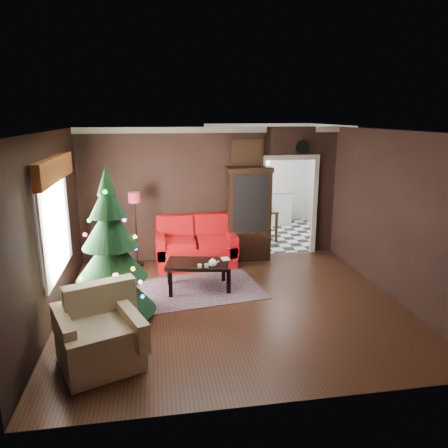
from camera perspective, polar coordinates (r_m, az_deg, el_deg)
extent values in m
plane|color=black|center=(7.12, 1.19, -10.81)|extent=(5.50, 5.50, 0.00)
plane|color=white|center=(6.44, 1.32, 12.33)|extent=(5.50, 5.50, 0.00)
plane|color=black|center=(9.06, -1.64, 4.03)|extent=(5.50, 0.00, 5.50)
plane|color=black|center=(4.33, 7.36, -7.91)|extent=(5.50, 0.00, 5.50)
plane|color=black|center=(6.72, -22.46, -0.78)|extent=(0.00, 5.50, 5.50)
plane|color=black|center=(7.63, 22.01, 0.99)|extent=(0.00, 5.50, 5.50)
cube|color=white|center=(6.89, -21.82, 0.07)|extent=(0.05, 1.60, 1.40)
cube|color=brown|center=(6.73, -21.80, 6.87)|extent=(0.12, 2.10, 0.35)
plane|color=white|center=(11.15, 6.06, -1.44)|extent=(3.00, 3.00, 0.00)
cube|color=white|center=(12.20, 4.47, 8.12)|extent=(0.70, 0.06, 0.70)
cube|color=#5B3C51|center=(7.72, -3.03, -8.70)|extent=(2.28, 1.80, 0.01)
cylinder|color=beige|center=(7.31, -3.29, -5.63)|extent=(0.08, 0.08, 0.06)
cylinder|color=silver|center=(7.32, -2.36, -5.58)|extent=(0.09, 0.09, 0.06)
imported|color=#84705D|center=(7.65, -0.33, -4.13)|extent=(0.14, 0.03, 0.19)
cylinder|color=white|center=(9.35, 10.48, 10.18)|extent=(0.32, 0.32, 0.06)
cube|color=#9E6F3C|center=(9.03, 3.14, 9.43)|extent=(0.62, 0.05, 0.52)
cube|color=white|center=(12.16, 4.63, 2.13)|extent=(1.80, 0.60, 0.90)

